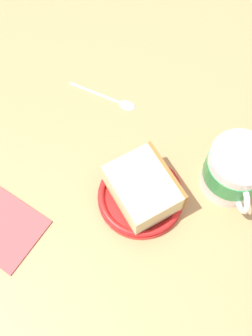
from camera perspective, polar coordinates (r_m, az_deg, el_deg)
ground_plane at (r=65.34cm, az=3.01°, el=-1.19°), size 155.37×155.37×3.28cm
small_plate at (r=61.11cm, az=2.16°, el=-4.14°), size 13.52×13.52×1.96cm
cake_slice at (r=58.56cm, az=2.48°, el=-3.02°), size 9.69×11.29×5.46cm
tea_mug at (r=60.86cm, az=15.61°, el=-0.23°), size 9.16×10.88×9.19cm
teaspoon at (r=70.45cm, az=-1.49°, el=9.89°), size 7.30×11.99×0.80cm
folded_napkin at (r=63.05cm, az=-17.60°, el=-8.23°), size 13.22×14.22×0.60cm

